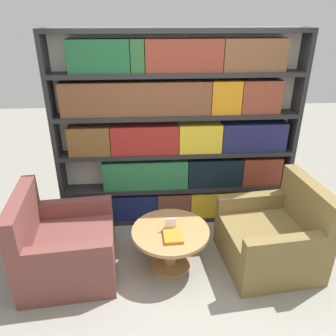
% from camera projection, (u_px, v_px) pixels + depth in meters
% --- Properties ---
extents(ground_plane, '(14.00, 14.00, 0.00)m').
position_uv_depth(ground_plane, '(187.00, 286.00, 3.29)').
color(ground_plane, gray).
extents(bookshelf, '(2.86, 0.30, 2.35)m').
position_uv_depth(bookshelf, '(178.00, 136.00, 3.91)').
color(bookshelf, silver).
rests_on(bookshelf, ground_plane).
extents(armchair_left, '(0.99, 1.00, 0.94)m').
position_uv_depth(armchair_left, '(64.00, 248.00, 3.35)').
color(armchair_left, brown).
rests_on(armchair_left, ground_plane).
extents(armchair_right, '(1.00, 1.01, 0.94)m').
position_uv_depth(armchair_right, '(273.00, 238.00, 3.50)').
color(armchair_right, olive).
rests_on(armchair_right, ground_plane).
extents(coffee_table, '(0.81, 0.81, 0.45)m').
position_uv_depth(coffee_table, '(170.00, 240.00, 3.44)').
color(coffee_table, '#AD7F4C').
rests_on(coffee_table, ground_plane).
extents(table_sign, '(0.12, 0.06, 0.14)m').
position_uv_depth(table_sign, '(171.00, 225.00, 3.36)').
color(table_sign, black).
rests_on(table_sign, coffee_table).
extents(stray_book, '(0.20, 0.26, 0.03)m').
position_uv_depth(stray_book, '(173.00, 236.00, 3.27)').
color(stray_book, orange).
rests_on(stray_book, coffee_table).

